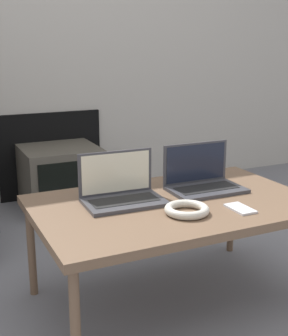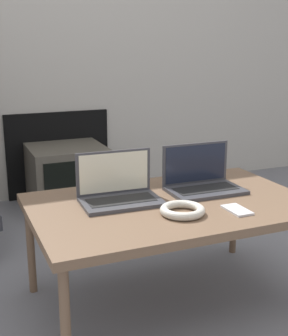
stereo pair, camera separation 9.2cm
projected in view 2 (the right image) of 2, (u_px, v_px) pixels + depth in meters
name	position (u px, v px, depth m)	size (l,w,h in m)	color
wall_back	(64.00, 20.00, 3.34)	(7.00, 0.08, 2.60)	#ADA89E
table	(171.00, 210.00, 1.99)	(1.18, 0.75, 0.47)	brown
laptop_left	(119.00, 191.00, 1.99)	(0.34, 0.23, 0.21)	#38383D
laptop_right	(202.00, 180.00, 2.14)	(0.34, 0.22, 0.21)	#38383D
headphones	(182.00, 210.00, 1.84)	(0.18, 0.18, 0.03)	beige
phone	(237.00, 210.00, 1.88)	(0.07, 0.13, 0.01)	silver
tv	(67.00, 176.00, 3.32)	(0.52, 0.50, 0.43)	#4C473D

